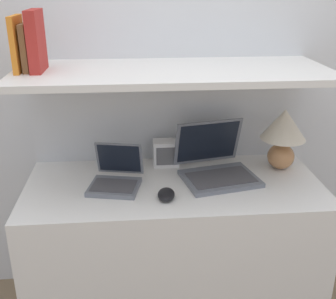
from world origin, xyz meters
TOP-DOWN VIEW (x-y plane):
  - wall_back at (0.00, 0.65)m, footprint 6.00×0.05m
  - desk at (0.00, 0.29)m, footprint 1.33×0.59m
  - back_riser at (0.00, 0.61)m, footprint 1.33×0.04m
  - shelf at (0.00, 0.36)m, footprint 1.33×0.53m
  - table_lamp at (0.53, 0.42)m, footprint 0.21×0.21m
  - laptop_large at (0.20, 0.36)m, footprint 0.38×0.38m
  - laptop_small at (-0.26, 0.30)m, footprint 0.25×0.27m
  - computer_mouse at (-0.05, 0.16)m, footprint 0.08×0.12m
  - router_box at (-0.02, 0.50)m, footprint 0.12×0.09m
  - book_orange at (-0.62, 0.36)m, footprint 0.02×0.17m
  - book_brown at (-0.59, 0.36)m, footprint 0.02×0.12m
  - book_red at (-0.55, 0.36)m, footprint 0.04×0.17m

SIDE VIEW (x-z plane):
  - desk at x=0.00m, z-range 0.00..0.74m
  - back_riser at x=0.00m, z-range 0.00..1.21m
  - computer_mouse at x=-0.05m, z-range 0.74..0.77m
  - laptop_small at x=-0.26m, z-range 0.69..0.86m
  - laptop_large at x=0.20m, z-range 0.66..0.91m
  - router_box at x=-0.02m, z-range 0.74..0.86m
  - table_lamp at x=0.53m, z-range 0.77..1.07m
  - wall_back at x=0.00m, z-range 0.00..2.40m
  - shelf at x=0.00m, z-range 1.21..1.24m
  - book_brown at x=-0.59m, z-range 1.24..1.43m
  - book_orange at x=-0.62m, z-range 1.24..1.46m
  - book_red at x=-0.55m, z-range 1.24..1.48m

